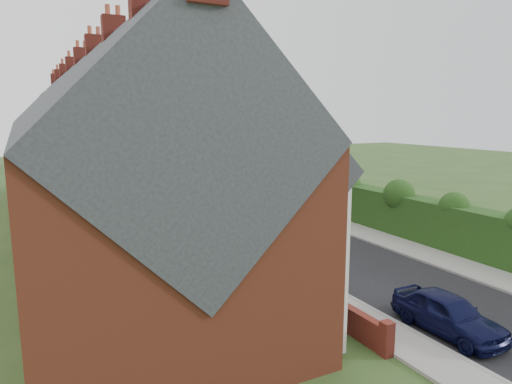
% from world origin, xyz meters
% --- Properties ---
extents(ground, '(140.00, 140.00, 0.00)m').
position_xyz_m(ground, '(0.00, 0.00, 0.00)').
color(ground, '#2D4C1E').
rests_on(ground, ground).
extents(road, '(6.00, 58.00, 0.02)m').
position_xyz_m(road, '(-0.50, 11.00, 0.01)').
color(road, black).
rests_on(road, ground).
extents(pavement_hedge_side, '(2.20, 58.00, 0.12)m').
position_xyz_m(pavement_hedge_side, '(3.60, 11.00, 0.06)').
color(pavement_hedge_side, gray).
rests_on(pavement_hedge_side, ground).
extents(pavement_house_side, '(1.70, 58.00, 0.12)m').
position_xyz_m(pavement_house_side, '(-4.35, 11.00, 0.06)').
color(pavement_house_side, gray).
rests_on(pavement_house_side, ground).
extents(kerb_hedge_side, '(0.18, 58.00, 0.13)m').
position_xyz_m(kerb_hedge_side, '(2.55, 11.00, 0.07)').
color(kerb_hedge_side, gray).
rests_on(kerb_hedge_side, ground).
extents(kerb_house_side, '(0.18, 58.00, 0.13)m').
position_xyz_m(kerb_house_side, '(-3.55, 11.00, 0.07)').
color(kerb_house_side, gray).
rests_on(kerb_house_side, ground).
extents(hedge, '(2.10, 58.00, 2.85)m').
position_xyz_m(hedge, '(5.40, 11.00, 1.60)').
color(hedge, '#1A3C13').
rests_on(hedge, ground).
extents(terrace_row, '(9.05, 40.50, 11.50)m').
position_xyz_m(terrace_row, '(-10.87, 9.98, 4.47)').
color(terrace_row, brown).
rests_on(terrace_row, ground).
extents(garden_wall_row, '(0.35, 40.35, 1.10)m').
position_xyz_m(garden_wall_row, '(-5.35, 10.00, 0.46)').
color(garden_wall_row, maroon).
rests_on(garden_wall_row, ground).
extents(lamppost, '(0.32, 0.32, 5.16)m').
position_xyz_m(lamppost, '(3.40, 4.00, 3.30)').
color(lamppost, black).
rests_on(lamppost, ground).
extents(tree_far_left, '(7.14, 6.80, 9.29)m').
position_xyz_m(tree_far_left, '(-2.65, 40.08, 5.71)').
color(tree_far_left, '#332316').
rests_on(tree_far_left, ground).
extents(tree_far_right, '(7.98, 7.60, 10.31)m').
position_xyz_m(tree_far_right, '(3.39, 42.08, 6.31)').
color(tree_far_right, '#332316').
rests_on(tree_far_right, ground).
extents(tree_far_back, '(8.40, 8.00, 10.82)m').
position_xyz_m(tree_far_back, '(-8.59, 43.08, 6.62)').
color(tree_far_back, '#332316').
rests_on(tree_far_back, ground).
extents(car_navy, '(1.61, 3.99, 1.36)m').
position_xyz_m(car_navy, '(-2.46, -9.80, 0.68)').
color(car_navy, black).
rests_on(car_navy, ground).
extents(car_silver_a, '(1.99, 4.13, 1.31)m').
position_xyz_m(car_silver_a, '(-2.21, -0.60, 0.65)').
color(car_silver_a, '#B4B4B9').
rests_on(car_silver_a, ground).
extents(car_silver_b, '(3.49, 5.60, 1.44)m').
position_xyz_m(car_silver_b, '(-1.64, 2.18, 0.72)').
color(car_silver_b, silver).
rests_on(car_silver_b, ground).
extents(car_white, '(2.97, 5.01, 1.36)m').
position_xyz_m(car_white, '(-2.03, 10.02, 0.68)').
color(car_white, silver).
rests_on(car_white, ground).
extents(car_green, '(2.51, 4.45, 1.43)m').
position_xyz_m(car_green, '(-2.85, 16.13, 0.71)').
color(car_green, '#0F321E').
rests_on(car_green, ground).
extents(car_red, '(2.56, 5.00, 1.57)m').
position_xyz_m(car_red, '(-1.83, 18.20, 0.79)').
color(car_red, maroon).
rests_on(car_red, ground).
extents(car_beige, '(2.81, 5.50, 1.49)m').
position_xyz_m(car_beige, '(-2.21, 23.80, 0.74)').
color(car_beige, beige).
rests_on(car_beige, ground).
extents(car_grey, '(3.19, 5.61, 1.53)m').
position_xyz_m(car_grey, '(-3.00, 29.40, 0.77)').
color(car_grey, '#55565C').
rests_on(car_grey, ground).
extents(car_black, '(1.74, 4.10, 1.38)m').
position_xyz_m(car_black, '(-2.73, 35.00, 0.69)').
color(car_black, black).
rests_on(car_black, ground).
extents(horse, '(1.25, 2.12, 1.69)m').
position_xyz_m(horse, '(0.68, 13.90, 0.84)').
color(horse, '#462C19').
rests_on(horse, ground).
extents(horse_cart, '(1.52, 3.36, 2.42)m').
position_xyz_m(horse_cart, '(0.68, 16.06, 1.39)').
color(horse_cart, black).
rests_on(horse_cart, ground).
extents(car_extra_far, '(1.79, 3.91, 1.30)m').
position_xyz_m(car_extra_far, '(-2.37, 36.74, 0.65)').
color(car_extra_far, tan).
rests_on(car_extra_far, ground).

